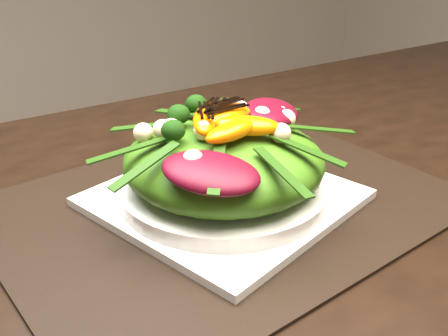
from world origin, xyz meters
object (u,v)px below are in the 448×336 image
dining_table (336,211)px  orange_segment (192,116)px  placemat (224,203)px  plate_base (224,198)px  lettuce_mound (224,160)px  salad_bowl (224,187)px

dining_table → orange_segment: 0.20m
placemat → plate_base: size_ratio=1.98×
placemat → lettuce_mound: lettuce_mound is taller
lettuce_mound → dining_table: bearing=-24.1°
dining_table → lettuce_mound: bearing=155.9°
plate_base → orange_segment: bearing=121.4°
dining_table → lettuce_mound: dining_table is taller
placemat → plate_base: bearing=0.0°
plate_base → salad_bowl: (0.00, 0.00, 0.01)m
dining_table → plate_base: dining_table is taller
placemat → plate_base: plate_base is taller
placemat → orange_segment: orange_segment is taller
dining_table → salad_bowl: size_ratio=7.02×
salad_bowl → orange_segment: (-0.02, 0.03, 0.08)m
salad_bowl → orange_segment: orange_segment is taller
lettuce_mound → orange_segment: (-0.02, 0.03, 0.04)m
placemat → orange_segment: (-0.02, 0.03, 0.10)m
dining_table → orange_segment: dining_table is taller
lettuce_mound → orange_segment: bearing=121.4°
dining_table → placemat: bearing=155.9°
orange_segment → salad_bowl: bearing=-58.6°
dining_table → plate_base: size_ratio=6.62×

